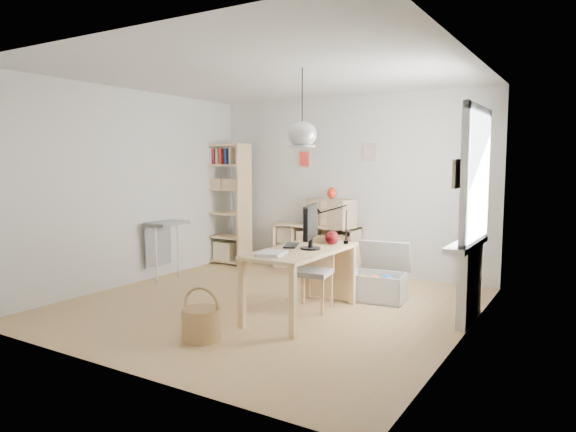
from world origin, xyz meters
The scene contains 20 objects.
ground centered at (0.00, 0.00, 0.00)m, with size 4.50×4.50×0.00m, color tan.
room_shell centered at (0.55, -0.15, 2.00)m, with size 4.50×4.50×4.50m.
window_unit centered at (2.23, 0.60, 1.55)m, with size 0.07×1.16×1.46m.
radiator centered at (2.19, 0.60, 0.40)m, with size 0.10×0.80×0.80m, color white.
windowsill centered at (2.14, 0.60, 0.83)m, with size 0.22×1.20×0.06m, color white.
desk centered at (0.55, -0.15, 0.66)m, with size 0.70×1.50×0.75m.
cube_shelf centered at (-0.47, 2.08, 0.30)m, with size 1.40×0.38×0.72m.
tall_bookshelf centered at (-2.04, 1.80, 1.09)m, with size 0.80×0.38×2.00m.
side_table centered at (-2.04, 0.35, 0.67)m, with size 0.40×0.55×0.85m.
chair centered at (0.53, 0.17, 0.48)m, with size 0.47×0.47×0.84m.
wicker_basket centered at (0.12, -1.34, 0.17)m, with size 0.38×0.37×0.52m.
storage_chest centered at (1.04, 0.93, 0.23)m, with size 0.74×0.82×0.70m.
monitor centered at (0.64, -0.12, 1.02)m, with size 0.22×0.55×0.49m.
keyboard centered at (0.35, -0.05, 0.76)m, with size 0.13×0.35×0.02m, color black.
task_lamp centered at (0.62, 0.38, 1.04)m, with size 0.40×0.15×0.42m.
yarn_ball centered at (0.70, 0.29, 0.83)m, with size 0.16×0.16×0.16m, color #500A0F.
paper_tray centered at (0.46, -0.62, 0.77)m, with size 0.26×0.32×0.03m, color white.
drawer_chest centered at (-0.18, 2.04, 0.93)m, with size 0.74×0.34×0.42m, color #CDAE87.
red_vase centered at (-0.17, 2.04, 1.23)m, with size 0.15×0.15×0.17m, color #991E0C.
potted_plant centered at (2.12, 0.95, 1.00)m, with size 0.26×0.23×0.29m, color #215922.
Camera 1 is at (3.31, -4.99, 1.70)m, focal length 32.00 mm.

